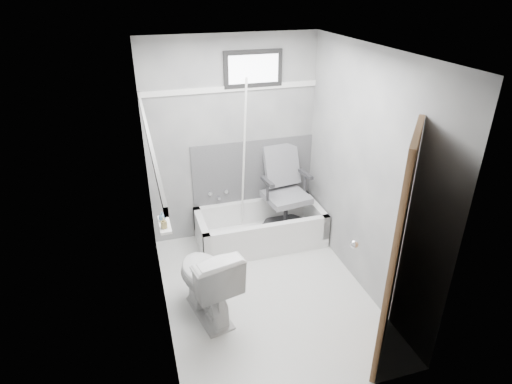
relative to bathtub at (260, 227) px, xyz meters
name	(u,v)px	position (x,y,z in m)	size (l,w,h in m)	color
floor	(266,293)	(-0.23, -0.93, -0.21)	(2.60, 2.60, 0.00)	white
ceiling	(269,51)	(-0.23, -0.93, 2.19)	(2.60, 2.60, 0.00)	silver
wall_back	(232,142)	(-0.23, 0.37, 0.99)	(2.00, 0.02, 2.40)	slate
wall_front	(330,274)	(-0.23, -2.23, 0.99)	(2.00, 0.02, 2.40)	slate
wall_left	(155,204)	(-1.23, -0.93, 0.99)	(0.02, 2.60, 2.40)	slate
wall_right	(366,176)	(0.77, -0.93, 0.99)	(0.02, 2.60, 2.40)	slate
bathtub	(260,227)	(0.00, 0.00, 0.00)	(1.50, 0.70, 0.42)	white
office_chair	(286,191)	(0.34, 0.05, 0.41)	(0.58, 0.58, 1.01)	slate
toilet	(207,280)	(-0.85, -1.04, 0.19)	(0.45, 0.81, 0.79)	white
door	(449,271)	(0.75, -2.21, 0.79)	(0.78, 0.78, 2.00)	brown
window	(253,69)	(0.02, 0.36, 1.81)	(0.66, 0.04, 0.40)	black
backerboard	(253,171)	(0.02, 0.36, 0.59)	(1.50, 0.02, 0.78)	#4C4C4F
trim_back	(231,89)	(-0.23, 0.36, 1.61)	(2.00, 0.02, 0.06)	white
trim_left	(148,134)	(-1.22, -0.93, 1.61)	(0.02, 2.60, 0.06)	white
pole	(244,160)	(-0.16, 0.13, 0.84)	(0.02, 0.02, 1.95)	white
shelf	(165,225)	(-1.16, -0.78, 0.69)	(0.10, 0.32, 0.03)	white
soap_bottle_a	(164,223)	(-1.17, -0.86, 0.76)	(0.05, 0.05, 0.10)	olive
soap_bottle_b	(162,216)	(-1.17, -0.72, 0.75)	(0.07, 0.07, 0.09)	slate
faucet	(218,195)	(-0.43, 0.34, 0.34)	(0.26, 0.10, 0.16)	silver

